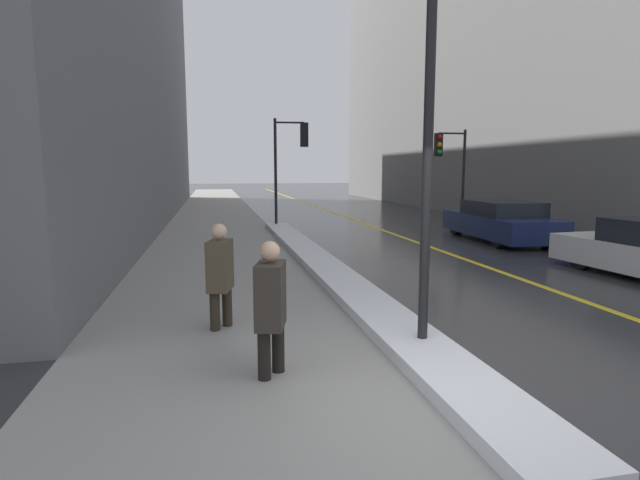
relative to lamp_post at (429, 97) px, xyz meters
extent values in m
plane|color=#2D2D30|center=(-0.33, -1.38, -3.06)|extent=(160.00, 160.00, 0.00)
cube|color=gray|center=(-2.33, 13.62, -3.05)|extent=(4.00, 80.00, 0.01)
cube|color=gold|center=(3.67, 13.62, -3.06)|extent=(0.16, 80.00, 0.00)
cube|color=white|center=(-0.09, 5.52, -2.98)|extent=(0.82, 16.84, 0.17)
cube|color=slate|center=(-7.33, 18.62, 6.23)|extent=(6.00, 36.00, 18.57)
cube|color=slate|center=(12.67, 20.62, 5.76)|extent=(6.00, 36.00, 17.64)
cylinder|color=black|center=(0.00, 0.00, -0.60)|extent=(0.12, 0.12, 4.92)
cylinder|color=black|center=(-0.12, 13.53, -0.99)|extent=(0.11, 0.11, 4.14)
cylinder|color=black|center=(0.43, 13.48, 0.93)|extent=(1.10, 0.18, 0.07)
cube|color=black|center=(0.97, 13.42, 0.48)|extent=(0.32, 0.23, 0.90)
sphere|color=red|center=(0.99, 13.54, 0.77)|extent=(0.19, 0.19, 0.19)
sphere|color=orange|center=(0.99, 13.54, 0.48)|extent=(0.19, 0.19, 0.19)
sphere|color=green|center=(0.99, 13.54, 0.20)|extent=(0.19, 0.19, 0.19)
cylinder|color=black|center=(7.36, 12.92, -1.16)|extent=(0.11, 0.11, 3.80)
cylinder|color=black|center=(6.81, 12.95, 0.59)|extent=(1.10, 0.13, 0.07)
cube|color=black|center=(6.26, 12.97, 0.14)|extent=(0.31, 0.22, 0.90)
sphere|color=red|center=(6.25, 12.85, 0.43)|extent=(0.19, 0.19, 0.19)
sphere|color=orange|center=(6.25, 12.85, 0.14)|extent=(0.19, 0.19, 0.19)
sphere|color=green|center=(6.25, 12.85, -0.15)|extent=(0.19, 0.19, 0.19)
cylinder|color=black|center=(-1.83, -0.29, -2.66)|extent=(0.14, 0.14, 0.80)
cylinder|color=black|center=(-2.00, -0.47, -2.66)|extent=(0.14, 0.14, 0.80)
cube|color=#2D2823|center=(-1.91, -0.38, -2.15)|extent=(0.40, 0.54, 0.70)
sphere|color=tan|center=(-1.91, -0.38, -1.68)|extent=(0.22, 0.22, 0.22)
cube|color=black|center=(-1.83, -0.05, -2.30)|extent=(0.15, 0.24, 0.28)
cylinder|color=#2A241B|center=(-2.33, 1.50, -2.66)|extent=(0.14, 0.14, 0.80)
cylinder|color=#2A241B|center=(-2.50, 1.32, -2.66)|extent=(0.14, 0.14, 0.80)
cube|color=#473D2D|center=(-2.42, 1.41, -2.15)|extent=(0.40, 0.54, 0.70)
sphere|color=beige|center=(-2.42, 1.41, -1.67)|extent=(0.22, 0.22, 0.22)
cylinder|color=black|center=(5.61, 4.03, -2.76)|extent=(0.25, 0.61, 0.60)
cylinder|color=black|center=(7.09, 4.14, -2.76)|extent=(0.25, 0.61, 0.60)
cube|color=navy|center=(6.42, 8.69, -2.58)|extent=(2.12, 4.80, 0.66)
cube|color=black|center=(6.41, 8.58, -2.02)|extent=(1.84, 2.54, 0.44)
cylinder|color=black|center=(5.72, 10.19, -2.72)|extent=(0.27, 0.70, 0.69)
cylinder|color=black|center=(7.29, 10.10, -2.72)|extent=(0.27, 0.70, 0.69)
cylinder|color=black|center=(5.55, 7.28, -2.72)|extent=(0.27, 0.70, 0.69)
cylinder|color=black|center=(7.12, 7.19, -2.72)|extent=(0.27, 0.70, 0.69)
camera|label=1|loc=(-2.48, -5.54, -0.84)|focal=28.00mm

